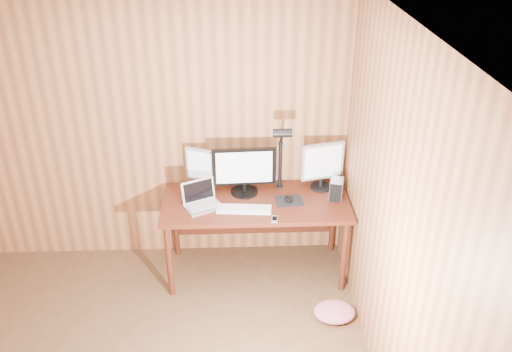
{
  "coord_description": "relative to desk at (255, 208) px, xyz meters",
  "views": [
    {
      "loc": [
        0.77,
        -2.34,
        3.16
      ],
      "look_at": [
        0.93,
        1.58,
        1.02
      ],
      "focal_mm": 38.0,
      "sensor_mm": 36.0,
      "label": 1
    }
  ],
  "objects": [
    {
      "name": "desk_lamp",
      "position": [
        0.22,
        0.07,
        0.54
      ],
      "size": [
        0.16,
        0.22,
        0.68
      ],
      "rotation": [
        0.0,
        0.0,
        0.23
      ],
      "color": "black",
      "rests_on": "desk"
    },
    {
      "name": "fabric_pile",
      "position": [
        0.62,
        -0.71,
        -0.57
      ],
      "size": [
        0.41,
        0.37,
        0.11
      ],
      "primitive_type": null,
      "rotation": [
        0.0,
        0.0,
        -0.29
      ],
      "color": "#BD5B6F",
      "rests_on": "floor"
    },
    {
      "name": "phone",
      "position": [
        0.14,
        -0.37,
        0.13
      ],
      "size": [
        0.06,
        0.11,
        0.01
      ],
      "rotation": [
        0.0,
        0.0,
        -0.12
      ],
      "color": "silver",
      "rests_on": "desk"
    },
    {
      "name": "mousepad",
      "position": [
        0.28,
        -0.09,
        0.12
      ],
      "size": [
        0.25,
        0.21,
        0.0
      ],
      "primitive_type": "cube",
      "rotation": [
        0.0,
        0.0,
        0.1
      ],
      "color": "black",
      "rests_on": "desk"
    },
    {
      "name": "monitor_center",
      "position": [
        -0.09,
        0.07,
        0.34
      ],
      "size": [
        0.55,
        0.24,
        0.43
      ],
      "rotation": [
        0.0,
        0.0,
        0.05
      ],
      "color": "black",
      "rests_on": "desk"
    },
    {
      "name": "monitor_right",
      "position": [
        0.59,
        0.13,
        0.36
      ],
      "size": [
        0.38,
        0.18,
        0.43
      ],
      "rotation": [
        0.0,
        0.0,
        0.24
      ],
      "color": "black",
      "rests_on": "desk"
    },
    {
      "name": "laptop",
      "position": [
        -0.46,
        -0.12,
        0.17
      ],
      "size": [
        0.36,
        0.33,
        0.21
      ],
      "rotation": [
        0.0,
        0.0,
        0.45
      ],
      "color": "silver",
      "rests_on": "desk"
    },
    {
      "name": "monitor_left",
      "position": [
        -0.44,
        0.14,
        0.33
      ],
      "size": [
        0.33,
        0.16,
        0.39
      ],
      "rotation": [
        0.0,
        0.0,
        -0.39
      ],
      "color": "black",
      "rests_on": "desk"
    },
    {
      "name": "room_shell",
      "position": [
        -0.93,
        -1.7,
        0.62
      ],
      "size": [
        4.0,
        4.0,
        4.0
      ],
      "color": "#52361F",
      "rests_on": "ground"
    },
    {
      "name": "speaker",
      "position": [
        0.75,
        0.13,
        0.18
      ],
      "size": [
        0.05,
        0.05,
        0.12
      ],
      "primitive_type": "cylinder",
      "color": "black",
      "rests_on": "desk"
    },
    {
      "name": "mouse",
      "position": [
        0.28,
        -0.09,
        0.14
      ],
      "size": [
        0.1,
        0.12,
        0.04
      ],
      "primitive_type": "ellipsoid",
      "rotation": [
        0.0,
        0.0,
        0.36
      ],
      "color": "black",
      "rests_on": "mousepad"
    },
    {
      "name": "desk",
      "position": [
        0.0,
        0.0,
        0.0
      ],
      "size": [
        1.6,
        0.7,
        0.75
      ],
      "color": "#481B0F",
      "rests_on": "floor"
    },
    {
      "name": "hard_drive",
      "position": [
        0.69,
        -0.04,
        0.21
      ],
      "size": [
        0.14,
        0.18,
        0.17
      ],
      "rotation": [
        0.0,
        0.0,
        -0.27
      ],
      "color": "silver",
      "rests_on": "desk"
    },
    {
      "name": "keyboard",
      "position": [
        -0.1,
        -0.22,
        0.13
      ],
      "size": [
        0.47,
        0.18,
        0.02
      ],
      "rotation": [
        0.0,
        0.0,
        -0.09
      ],
      "color": "silver",
      "rests_on": "desk"
    }
  ]
}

